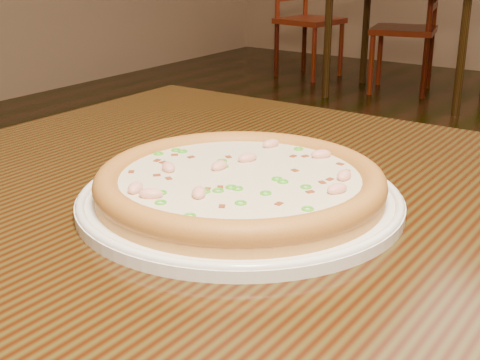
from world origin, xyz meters
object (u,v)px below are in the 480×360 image
Objects in this scene: pizza at (240,183)px; chair_b at (412,29)px; plate at (240,198)px; chair_a at (304,19)px; hero_table at (355,298)px.

chair_b is (-1.31, 3.98, -0.34)m from pizza.
plate is 1.12× the size of pizza.
hero_table is at bearing -59.81° from chair_a.
chair_b is (-1.43, 3.93, -0.21)m from hero_table.
chair_a is (-2.24, 4.10, -0.34)m from pizza.
plate is (-0.12, -0.05, 0.11)m from hero_table.
plate is at bearing -71.75° from chair_b.
pizza reaches higher than hero_table.
chair_a and chair_b have the same top height.
plate reaches higher than hero_table.
chair_b is at bearing -7.36° from chair_a.
pizza is at bearing -71.75° from chair_b.
chair_b is at bearing 110.03° from hero_table.
hero_table is at bearing 22.62° from pizza.
chair_a is at bearing 120.19° from hero_table.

